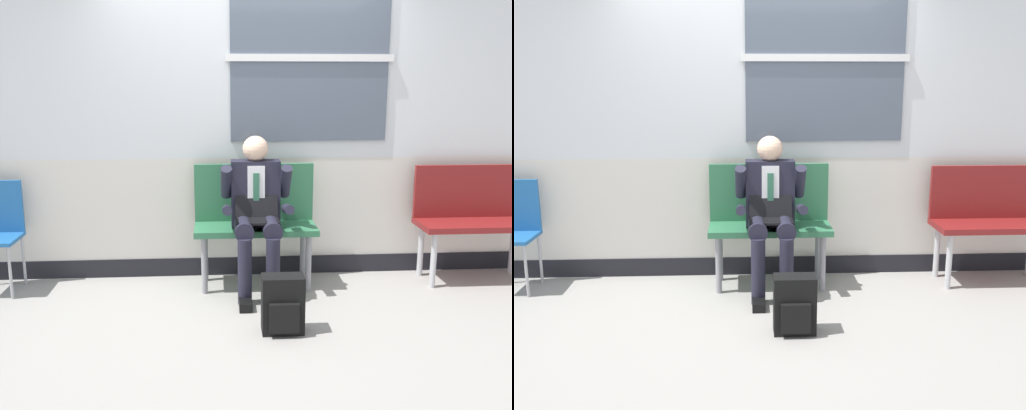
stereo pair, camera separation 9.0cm
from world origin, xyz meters
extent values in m
plane|color=gray|center=(0.00, 0.00, 0.00)|extent=(18.00, 18.00, 0.00)
cube|color=silver|center=(0.00, 0.66, 1.99)|extent=(5.53, 0.12, 1.86)
cube|color=beige|center=(0.00, 0.66, 0.61)|extent=(5.53, 0.12, 0.89)
cube|color=black|center=(0.00, 0.66, 0.08)|extent=(5.53, 0.14, 0.16)
cube|color=#4C5666|center=(0.50, 0.59, 1.90)|extent=(1.34, 0.02, 1.39)
cube|color=silver|center=(0.50, 0.58, 1.90)|extent=(1.42, 0.03, 0.06)
cube|color=#2D6B47|center=(0.02, 0.31, 0.50)|extent=(1.02, 0.42, 0.05)
cube|color=#2D6B47|center=(0.02, 0.49, 0.78)|extent=(1.02, 0.04, 0.50)
cylinder|color=gray|center=(-0.41, 0.16, 0.24)|extent=(0.05, 0.05, 0.48)
cylinder|color=gray|center=(-0.41, 0.46, 0.24)|extent=(0.05, 0.05, 0.48)
cylinder|color=gray|center=(0.45, 0.16, 0.24)|extent=(0.05, 0.05, 0.48)
cylinder|color=gray|center=(0.45, 0.46, 0.24)|extent=(0.05, 0.05, 0.48)
cube|color=maroon|center=(1.93, 0.31, 0.50)|extent=(1.01, 0.42, 0.05)
cube|color=maroon|center=(1.93, 0.49, 0.76)|extent=(1.01, 0.04, 0.47)
cylinder|color=#B7B7BC|center=(1.51, 0.16, 0.24)|extent=(0.05, 0.05, 0.48)
cylinder|color=#B7B7BC|center=(1.51, 0.46, 0.24)|extent=(0.05, 0.05, 0.48)
cylinder|color=#B7B7BC|center=(2.36, 0.46, 0.24)|extent=(0.05, 0.05, 0.48)
cylinder|color=#1E1E2D|center=(-0.09, 0.10, 0.57)|extent=(0.15, 0.40, 0.15)
cylinder|color=#1E1E2D|center=(-0.09, -0.09, 0.26)|extent=(0.11, 0.11, 0.53)
cube|color=black|center=(-0.09, -0.15, 0.04)|extent=(0.10, 0.26, 0.07)
cylinder|color=#1E1E2D|center=(0.13, 0.10, 0.57)|extent=(0.15, 0.40, 0.15)
cylinder|color=#1E1E2D|center=(0.13, -0.09, 0.26)|extent=(0.11, 0.11, 0.53)
cube|color=black|center=(0.13, -0.15, 0.04)|extent=(0.10, 0.26, 0.07)
cube|color=#1E1E2D|center=(0.02, 0.31, 0.80)|extent=(0.40, 0.18, 0.55)
cube|color=silver|center=(0.02, 0.22, 0.85)|extent=(0.14, 0.01, 0.39)
cube|color=#2D664C|center=(0.02, 0.21, 0.82)|extent=(0.05, 0.01, 0.33)
sphere|color=beige|center=(0.02, 0.31, 1.17)|extent=(0.21, 0.21, 0.21)
cylinder|color=#1E1E2D|center=(-0.22, 0.24, 0.91)|extent=(0.09, 0.25, 0.30)
cylinder|color=#1E1E2D|center=(-0.22, 0.07, 0.72)|extent=(0.08, 0.27, 0.12)
cylinder|color=#1E1E2D|center=(0.26, 0.24, 0.91)|extent=(0.09, 0.25, 0.30)
cylinder|color=#1E1E2D|center=(0.26, 0.07, 0.72)|extent=(0.08, 0.27, 0.12)
cube|color=black|center=(0.02, 0.07, 0.63)|extent=(0.34, 0.22, 0.02)
cube|color=black|center=(0.02, 0.20, 0.74)|extent=(0.34, 0.08, 0.21)
cube|color=black|center=(0.14, -0.60, 0.21)|extent=(0.29, 0.16, 0.41)
cube|color=black|center=(0.14, -0.71, 0.14)|extent=(0.20, 0.04, 0.21)
cylinder|color=#A5A5AA|center=(-1.95, 0.14, 0.22)|extent=(0.02, 0.02, 0.44)
cylinder|color=#A5A5AA|center=(-1.95, 0.46, 0.22)|extent=(0.02, 0.02, 0.44)
camera|label=1|loc=(-0.29, -4.18, 1.71)|focal=39.04mm
camera|label=2|loc=(-0.20, -4.19, 1.71)|focal=39.04mm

